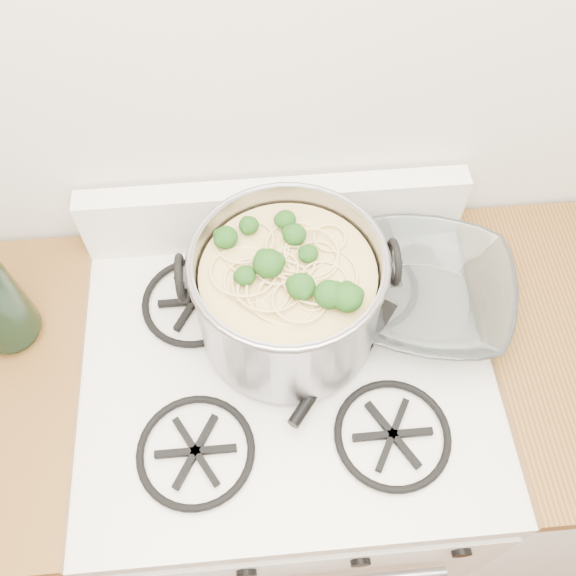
# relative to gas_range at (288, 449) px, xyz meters

# --- Properties ---
(gas_range) EXTENTS (0.76, 0.66, 0.92)m
(gas_range) POSITION_rel_gas_range_xyz_m (0.00, 0.00, 0.00)
(gas_range) COLOR white
(gas_range) RESTS_ON ground
(counter_left) EXTENTS (0.25, 0.65, 0.92)m
(counter_left) POSITION_rel_gas_range_xyz_m (-0.51, 0.00, 0.02)
(counter_left) COLOR silver
(counter_left) RESTS_ON ground
(stock_pot) EXTENTS (0.36, 0.33, 0.23)m
(stock_pot) POSITION_rel_gas_range_xyz_m (0.01, 0.08, 0.59)
(stock_pot) COLOR gray
(stock_pot) RESTS_ON gas_range
(spatula) EXTENTS (0.42, 0.42, 0.02)m
(spatula) POSITION_rel_gas_range_xyz_m (0.15, 0.08, 0.50)
(spatula) COLOR black
(spatula) RESTS_ON gas_range
(glass_bowl) EXTENTS (0.15, 0.15, 0.03)m
(glass_bowl) POSITION_rel_gas_range_xyz_m (0.28, 0.11, 0.50)
(glass_bowl) COLOR white
(glass_bowl) RESTS_ON gas_range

